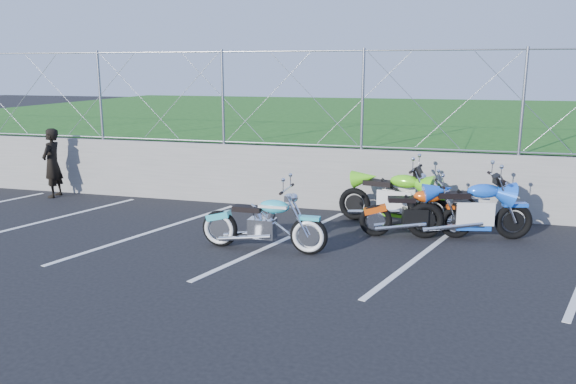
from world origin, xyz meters
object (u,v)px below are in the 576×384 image
(cruiser_turquoise, at_px, (265,225))
(sportbike_green, at_px, (395,200))
(person_standing, at_px, (52,163))
(sportbike_blue, at_px, (472,212))
(naked_orange, at_px, (418,214))

(cruiser_turquoise, height_order, sportbike_green, sportbike_green)
(sportbike_green, distance_m, person_standing, 7.79)
(sportbike_blue, height_order, person_standing, person_standing)
(naked_orange, relative_size, sportbike_blue, 0.91)
(sportbike_green, height_order, person_standing, person_standing)
(naked_orange, distance_m, sportbike_blue, 0.92)
(naked_orange, xyz_separation_m, person_standing, (-8.24, 1.03, 0.37))
(person_standing, bearing_deg, cruiser_turquoise, 59.57)
(naked_orange, height_order, person_standing, person_standing)
(sportbike_green, relative_size, sportbike_blue, 1.01)
(sportbike_green, distance_m, sportbike_blue, 1.47)
(cruiser_turquoise, distance_m, sportbike_blue, 3.61)
(naked_orange, bearing_deg, cruiser_turquoise, -160.26)
(naked_orange, bearing_deg, sportbike_blue, -1.90)
(naked_orange, relative_size, person_standing, 1.23)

